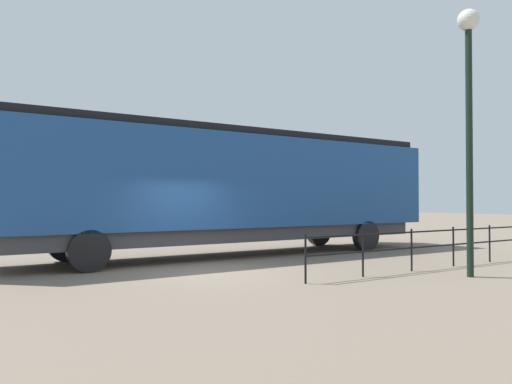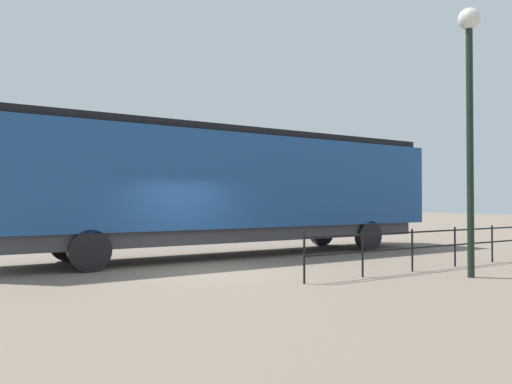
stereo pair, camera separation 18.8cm
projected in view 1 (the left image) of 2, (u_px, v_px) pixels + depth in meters
name	position (u px, v px, depth m)	size (l,w,h in m)	color
ground_plane	(208.00, 273.00, 12.50)	(120.00, 120.00, 0.00)	#756656
locomotive	(244.00, 186.00, 16.79)	(2.98, 15.67, 4.20)	navy
lamp_post	(469.00, 88.00, 11.91)	(0.52, 0.52, 6.53)	black
platform_fence	(453.00, 241.00, 13.79)	(0.05, 10.74, 1.11)	black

